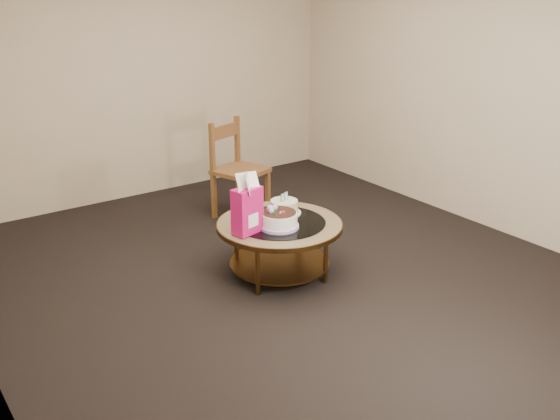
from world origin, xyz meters
TOP-DOWN VIEW (x-y plane):
  - ground at (0.00, 0.00)m, footprint 5.00×5.00m
  - room_walls at (0.00, 0.00)m, footprint 4.52×5.02m
  - coffee_table at (0.00, -0.00)m, footprint 1.02×1.02m
  - decorated_cake at (-0.07, -0.09)m, footprint 0.31×0.31m
  - cream_cake at (0.14, 0.13)m, footprint 0.28×0.28m
  - gift_bag at (-0.32, -0.03)m, footprint 0.25×0.21m
  - pillar_candle at (-0.07, 0.32)m, footprint 0.12×0.12m
  - dining_chair at (0.42, 1.31)m, footprint 0.57×0.57m

SIDE VIEW (x-z plane):
  - ground at x=0.00m, z-range 0.00..0.00m
  - coffee_table at x=0.00m, z-range 0.15..0.61m
  - pillar_candle at x=-0.07m, z-range 0.44..0.53m
  - dining_chair at x=0.42m, z-range 0.01..0.98m
  - cream_cake at x=0.14m, z-range 0.42..0.60m
  - decorated_cake at x=-0.07m, z-range 0.43..0.61m
  - gift_bag at x=-0.32m, z-range 0.46..0.92m
  - room_walls at x=0.00m, z-range 0.24..2.85m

